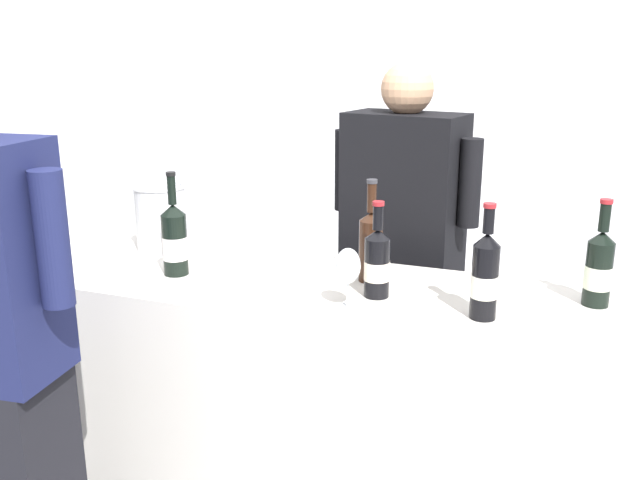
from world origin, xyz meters
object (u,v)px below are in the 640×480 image
Objects in this scene: wine_bottle_0 at (377,262)px; wine_bottle_1 at (35,218)px; wine_bottle_2 at (599,268)px; person_server at (401,287)px; wine_bottle_3 at (371,243)px; wine_bottle_5 at (485,276)px; ice_bucket at (161,217)px; wine_bottle_4 at (175,240)px; wine_glass at (348,268)px.

wine_bottle_1 is (-1.31, 0.03, 0.02)m from wine_bottle_0.
wine_bottle_1 is 1.12× the size of wine_bottle_2.
wine_bottle_3 is at bearing -88.43° from person_server.
wine_bottle_1 is 1.08× the size of wine_bottle_5.
wine_bottle_3 is (-0.06, 0.13, 0.02)m from wine_bottle_0.
wine_bottle_3 reaches higher than ice_bucket.
ice_bucket is at bearing -152.61° from person_server.
wine_bottle_3 is 0.97× the size of wine_bottle_4.
wine_glass is at bearing -20.87° from ice_bucket.
wine_bottle_1 is 1.64m from wine_bottle_5.
wine_bottle_4 reaches higher than wine_bottle_2.
wine_bottle_3 is at bearing -4.37° from ice_bucket.
wine_bottle_1 is 1.27m from wine_glass.
person_server is (-0.40, 0.67, -0.31)m from wine_bottle_5.
person_server reaches higher than wine_bottle_2.
person_server reaches higher than ice_bucket.
wine_bottle_1 reaches higher than wine_bottle_0.
wine_bottle_3 is at bearing 4.62° from wine_bottle_1.
wine_glass is (1.26, -0.15, -0.00)m from wine_bottle_1.
wine_bottle_1 is at bearing -159.23° from ice_bucket.
wine_bottle_5 reaches higher than wine_bottle_0.
wine_bottle_2 is 0.92× the size of wine_bottle_4.
wine_bottle_1 is 1.41m from person_server.
wine_bottle_2 is at bearing 8.24° from wine_bottle_4.
wine_bottle_3 is (-0.68, -0.03, 0.01)m from wine_bottle_2.
ice_bucket is at bearing 167.61° from wine_bottle_0.
wine_bottle_1 is 1.06× the size of wine_bottle_3.
wine_bottle_0 is at bearing -1.28° from wine_bottle_1.
wine_bottle_5 is at bearing -59.52° from person_server.
wine_bottle_5 is 1.82× the size of wine_glass.
wine_glass is at bearing -112.70° from wine_bottle_0.
wine_glass is (-0.05, -0.12, 0.01)m from wine_bottle_0.
person_server reaches higher than wine_bottle_5.
wine_bottle_5 is 1.23m from ice_bucket.
ice_bucket is at bearing 159.13° from wine_glass.
wine_bottle_2 is at bearing 2.14° from wine_bottle_3.
wine_bottle_1 is 1.94m from wine_bottle_2.
person_server is (-0.01, 0.48, -0.31)m from wine_bottle_3.
wine_bottle_0 is at bearing 67.30° from wine_glass.
wine_bottle_4 is at bearing -133.37° from person_server.
wine_bottle_4 is at bearing -165.31° from wine_bottle_3.
wine_bottle_0 is at bearing -83.33° from person_server.
wine_bottle_3 is 1.01× the size of wine_bottle_5.
wine_bottle_2 reaches higher than wine_glass.
wine_glass is (0.63, -0.09, 0.00)m from wine_bottle_4.
wine_bottle_4 reaches higher than wine_glass.
wine_bottle_1 is at bearing -154.84° from person_server.
wine_bottle_2 is 1.76× the size of wine_glass.
wine_bottle_4 reaches higher than wine_bottle_3.
wine_bottle_2 is (0.62, 0.16, 0.01)m from wine_bottle_0.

